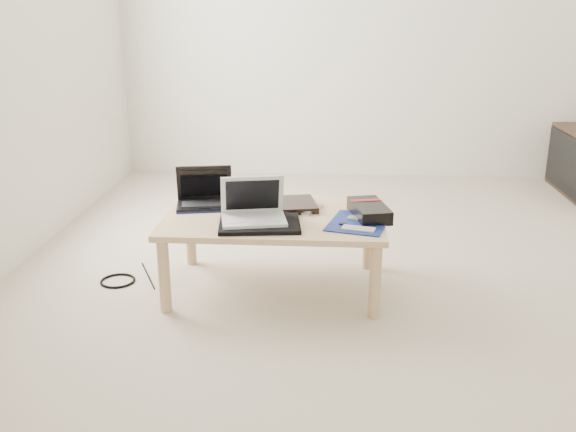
# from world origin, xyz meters

# --- Properties ---
(ground) EXTENTS (4.00, 4.00, 0.00)m
(ground) POSITION_xyz_m (0.00, 0.00, 0.00)
(ground) COLOR #C2B29D
(ground) RESTS_ON ground
(coffee_table) EXTENTS (1.10, 0.70, 0.40)m
(coffee_table) POSITION_xyz_m (-0.52, -0.40, 0.35)
(coffee_table) COLOR tan
(coffee_table) RESTS_ON ground
(book) EXTENTS (0.36, 0.32, 0.03)m
(book) POSITION_xyz_m (-0.47, -0.27, 0.42)
(book) COLOR black
(book) RESTS_ON coffee_table
(netbook) EXTENTS (0.32, 0.26, 0.21)m
(netbook) POSITION_xyz_m (-0.90, -0.26, 0.44)
(netbook) COLOR black
(netbook) RESTS_ON coffee_table
(tablet) EXTENTS (0.27, 0.22, 0.01)m
(tablet) POSITION_xyz_m (-0.54, -0.38, 0.41)
(tablet) COLOR black
(tablet) RESTS_ON coffee_table
(remote) EXTENTS (0.11, 0.20, 0.02)m
(remote) POSITION_xyz_m (-0.33, -0.31, 0.41)
(remote) COLOR silver
(remote) RESTS_ON coffee_table
(neoprene_sleeve) EXTENTS (0.42, 0.32, 0.02)m
(neoprene_sleeve) POSITION_xyz_m (-0.57, -0.56, 0.41)
(neoprene_sleeve) COLOR black
(neoprene_sleeve) RESTS_ON coffee_table
(white_laptop) EXTENTS (0.34, 0.27, 0.21)m
(white_laptop) POSITION_xyz_m (-0.61, -0.53, 0.46)
(white_laptop) COLOR silver
(white_laptop) RESTS_ON neoprene_sleeve
(motherboard) EXTENTS (0.35, 0.39, 0.02)m
(motherboard) POSITION_xyz_m (-0.09, -0.50, 0.40)
(motherboard) COLOR #0D1357
(motherboard) RESTS_ON coffee_table
(gpu_box) EXTENTS (0.22, 0.34, 0.07)m
(gpu_box) POSITION_xyz_m (-0.04, -0.39, 0.43)
(gpu_box) COLOR black
(gpu_box) RESTS_ON coffee_table
(cable_coil) EXTENTS (0.11, 0.11, 0.01)m
(cable_coil) POSITION_xyz_m (-0.57, -0.44, 0.41)
(cable_coil) COLOR black
(cable_coil) RESTS_ON coffee_table
(floor_cable_coil) EXTENTS (0.19, 0.19, 0.01)m
(floor_cable_coil) POSITION_xyz_m (-1.36, -0.38, 0.01)
(floor_cable_coil) COLOR black
(floor_cable_coil) RESTS_ON ground
(floor_cable_trail) EXTENTS (0.17, 0.35, 0.01)m
(floor_cable_trail) POSITION_xyz_m (-1.22, -0.29, 0.00)
(floor_cable_trail) COLOR black
(floor_cable_trail) RESTS_ON ground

